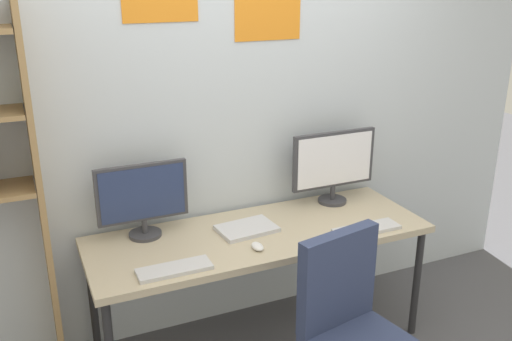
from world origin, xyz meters
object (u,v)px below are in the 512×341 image
computer_mouse (257,246)px  laptop_closed (247,229)px  monitor_left (143,197)px  keyboard_left (174,269)px  desk (260,241)px  monitor_right (334,163)px  keyboard_right (367,229)px

computer_mouse → laptop_closed: 0.23m
monitor_left → keyboard_left: size_ratio=1.36×
desk → laptop_closed: laptop_closed is taller
laptop_closed → monitor_right: bearing=9.1°
computer_mouse → laptop_closed: (0.04, 0.23, -0.00)m
monitor_right → computer_mouse: (-0.70, -0.40, -0.24)m
monitor_left → computer_mouse: monitor_left is taller
desk → keyboard_right: bearing=-22.3°
keyboard_left → keyboard_right: 1.12m
desk → computer_mouse: 0.22m
desk → monitor_left: monitor_left is taller
keyboard_left → laptop_closed: bearing=28.7°
monitor_right → laptop_closed: monitor_right is taller
keyboard_left → laptop_closed: size_ratio=1.15×
desk → monitor_left: bearing=160.5°
laptop_closed → desk: bearing=-41.7°
keyboard_left → computer_mouse: computer_mouse is taller
keyboard_left → laptop_closed: laptop_closed is taller
desk → computer_mouse: computer_mouse is taller
desk → keyboard_left: keyboard_left is taller
monitor_left → keyboard_left: bearing=-84.8°
computer_mouse → monitor_left: bearing=141.6°
computer_mouse → monitor_right: bearing=29.8°
desk → laptop_closed: bearing=143.4°
monitor_right → computer_mouse: 0.84m
monitor_left → keyboard_left: monitor_left is taller
monitor_left → keyboard_right: monitor_left is taller
monitor_left → laptop_closed: (0.54, -0.17, -0.22)m
desk → computer_mouse: bearing=-117.3°
monitor_left → keyboard_right: (1.16, -0.44, -0.22)m
monitor_right → keyboard_right: size_ratio=1.44×
desk → keyboard_right: (0.56, -0.23, 0.06)m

